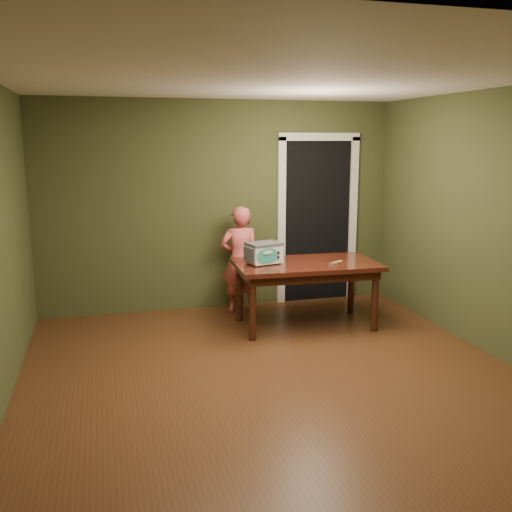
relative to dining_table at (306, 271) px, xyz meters
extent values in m
plane|color=#532A17|center=(-0.77, -1.45, -0.65)|extent=(5.00, 5.00, 0.00)
cube|color=#3F4525|center=(-0.77, 1.05, 0.65)|extent=(4.50, 0.02, 2.60)
cube|color=#3F4525|center=(-0.77, -3.95, 0.65)|extent=(4.50, 0.02, 2.60)
cube|color=#3F4525|center=(1.48, -1.45, 0.65)|extent=(0.02, 5.00, 2.60)
cube|color=white|center=(-0.77, -1.45, 1.95)|extent=(4.50, 5.00, 0.02)
cube|color=black|center=(0.53, 1.35, 0.40)|extent=(0.90, 0.60, 2.10)
cube|color=black|center=(0.53, 1.04, 0.40)|extent=(0.90, 0.02, 2.10)
cube|color=white|center=(0.03, 1.02, 0.40)|extent=(0.10, 0.06, 2.20)
cube|color=white|center=(1.03, 1.02, 0.40)|extent=(0.10, 0.06, 2.20)
cube|color=white|center=(0.53, 1.02, 1.50)|extent=(1.10, 0.06, 0.10)
cube|color=#36100C|center=(0.00, 0.00, 0.07)|extent=(1.64, 0.97, 0.05)
cube|color=#34170D|center=(0.00, 0.00, 0.00)|extent=(1.51, 0.84, 0.10)
cylinder|color=#34170D|center=(-0.71, -0.32, -0.30)|extent=(0.08, 0.08, 0.70)
cylinder|color=#34170D|center=(-0.68, 0.38, -0.30)|extent=(0.08, 0.08, 0.70)
cylinder|color=#34170D|center=(0.68, -0.38, -0.30)|extent=(0.08, 0.08, 0.70)
cylinder|color=#34170D|center=(0.71, 0.32, -0.30)|extent=(0.08, 0.08, 0.70)
cylinder|color=#4C4F54|center=(-0.60, -0.07, 0.11)|extent=(0.02, 0.02, 0.02)
cylinder|color=#4C4F54|center=(-0.65, 0.11, 0.11)|extent=(0.02, 0.02, 0.02)
cylinder|color=#4C4F54|center=(-0.31, 0.00, 0.11)|extent=(0.02, 0.02, 0.02)
cylinder|color=#4C4F54|center=(-0.36, 0.19, 0.11)|extent=(0.02, 0.02, 0.02)
cube|color=silver|center=(-0.48, 0.06, 0.22)|extent=(0.41, 0.34, 0.20)
cube|color=#4C4F54|center=(-0.48, 0.06, 0.33)|extent=(0.42, 0.34, 0.03)
cube|color=#4C4F54|center=(-0.66, 0.01, 0.22)|extent=(0.07, 0.23, 0.16)
cube|color=#4C4F54|center=(-0.30, 0.10, 0.22)|extent=(0.07, 0.23, 0.16)
ellipsoid|color=teal|center=(-0.48, -0.08, 0.22)|extent=(0.27, 0.08, 0.17)
cylinder|color=black|center=(-0.34, -0.05, 0.24)|extent=(0.03, 0.02, 0.02)
cylinder|color=black|center=(-0.34, -0.05, 0.19)|extent=(0.02, 0.02, 0.02)
cylinder|color=silver|center=(0.25, -0.21, 0.11)|extent=(0.10, 0.10, 0.02)
cylinder|color=#50301A|center=(0.25, -0.21, 0.12)|extent=(0.09, 0.09, 0.01)
cube|color=#FFE16E|center=(0.34, -0.08, 0.10)|extent=(0.17, 0.11, 0.01)
imported|color=#D75858|center=(-0.59, 0.75, 0.01)|extent=(0.50, 0.34, 1.32)
camera|label=1|loc=(-2.20, -5.94, 1.46)|focal=40.00mm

